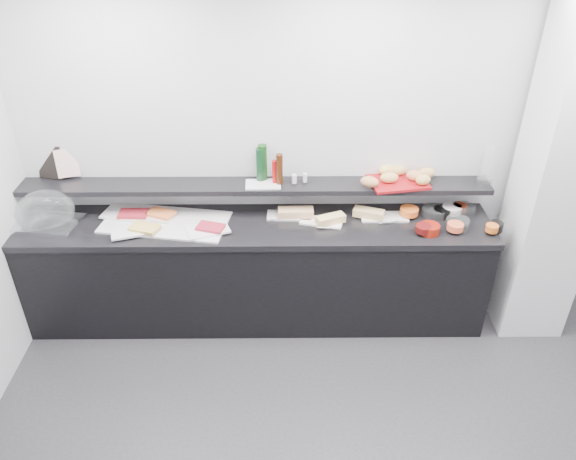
{
  "coord_description": "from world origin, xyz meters",
  "views": [
    {
      "loc": [
        -0.48,
        -1.93,
        3.15
      ],
      "look_at": [
        -0.45,
        1.45,
        1.0
      ],
      "focal_mm": 35.0,
      "sensor_mm": 36.0,
      "label": 1
    }
  ],
  "objects_px": {
    "cloche_base": "(48,224)",
    "condiment_tray": "(263,184)",
    "carafe": "(487,166)",
    "sandwich_plate_mid": "(321,222)",
    "framed_print": "(50,162)",
    "bread_tray": "(398,182)"
  },
  "relations": [
    {
      "from": "cloche_base",
      "to": "condiment_tray",
      "type": "bearing_deg",
      "value": 14.62
    },
    {
      "from": "carafe",
      "to": "cloche_base",
      "type": "bearing_deg",
      "value": -176.82
    },
    {
      "from": "sandwich_plate_mid",
      "to": "framed_print",
      "type": "bearing_deg",
      "value": -173.5
    },
    {
      "from": "framed_print",
      "to": "cloche_base",
      "type": "bearing_deg",
      "value": -71.63
    },
    {
      "from": "condiment_tray",
      "to": "bread_tray",
      "type": "relative_size",
      "value": 0.62
    },
    {
      "from": "bread_tray",
      "to": "carafe",
      "type": "xyz_separation_m",
      "value": [
        0.66,
        -0.02,
        0.14
      ]
    },
    {
      "from": "framed_print",
      "to": "condiment_tray",
      "type": "distance_m",
      "value": 1.66
    },
    {
      "from": "framed_print",
      "to": "bread_tray",
      "type": "distance_m",
      "value": 2.68
    },
    {
      "from": "framed_print",
      "to": "condiment_tray",
      "type": "relative_size",
      "value": 0.98
    },
    {
      "from": "sandwich_plate_mid",
      "to": "bread_tray",
      "type": "bearing_deg",
      "value": 30.15
    },
    {
      "from": "sandwich_plate_mid",
      "to": "condiment_tray",
      "type": "height_order",
      "value": "condiment_tray"
    },
    {
      "from": "cloche_base",
      "to": "condiment_tray",
      "type": "height_order",
      "value": "condiment_tray"
    },
    {
      "from": "framed_print",
      "to": "sandwich_plate_mid",
      "type": "bearing_deg",
      "value": 6.98
    },
    {
      "from": "sandwich_plate_mid",
      "to": "bread_tray",
      "type": "xyz_separation_m",
      "value": [
        0.59,
        0.17,
        0.25
      ]
    },
    {
      "from": "framed_print",
      "to": "bread_tray",
      "type": "xyz_separation_m",
      "value": [
        2.68,
        -0.12,
        -0.12
      ]
    },
    {
      "from": "sandwich_plate_mid",
      "to": "condiment_tray",
      "type": "xyz_separation_m",
      "value": [
        -0.44,
        0.14,
        0.25
      ]
    },
    {
      "from": "sandwich_plate_mid",
      "to": "carafe",
      "type": "xyz_separation_m",
      "value": [
        1.24,
        0.15,
        0.39
      ]
    },
    {
      "from": "framed_print",
      "to": "condiment_tray",
      "type": "xyz_separation_m",
      "value": [
        1.64,
        -0.14,
        -0.12
      ]
    },
    {
      "from": "sandwich_plate_mid",
      "to": "condiment_tray",
      "type": "distance_m",
      "value": 0.53
    },
    {
      "from": "framed_print",
      "to": "bread_tray",
      "type": "relative_size",
      "value": 0.6
    },
    {
      "from": "cloche_base",
      "to": "sandwich_plate_mid",
      "type": "height_order",
      "value": "cloche_base"
    },
    {
      "from": "cloche_base",
      "to": "bread_tray",
      "type": "xyz_separation_m",
      "value": [
        2.66,
        0.2,
        0.24
      ]
    }
  ]
}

